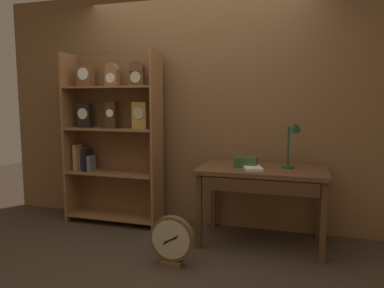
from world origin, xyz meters
TOP-DOWN VIEW (x-y plane):
  - ground_plane at (0.00, 0.00)m, footprint 10.00×10.00m
  - back_wood_panel at (0.00, 1.27)m, footprint 4.80×0.05m
  - bookshelf at (-0.92, 1.02)m, footprint 1.10×0.33m
  - workbench at (0.77, 0.84)m, footprint 1.20×0.70m
  - desk_lamp at (1.05, 0.88)m, footprint 0.17×0.17m
  - toolbox_small at (0.62, 0.85)m, footprint 0.21×0.13m
  - open_repair_manual at (0.70, 0.74)m, footprint 0.22×0.26m
  - round_clock_large at (0.10, 0.15)m, footprint 0.39×0.11m

SIDE VIEW (x-z plane):
  - ground_plane at x=0.00m, z-range 0.00..0.00m
  - round_clock_large at x=0.10m, z-range 0.00..0.43m
  - workbench at x=0.77m, z-range 0.29..1.04m
  - open_repair_manual at x=0.70m, z-range 0.75..0.78m
  - toolbox_small at x=0.62m, z-range 0.75..0.85m
  - bookshelf at x=-0.92m, z-range 0.05..1.97m
  - desk_lamp at x=1.05m, z-range 0.81..1.28m
  - back_wood_panel at x=0.00m, z-range 0.00..2.60m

